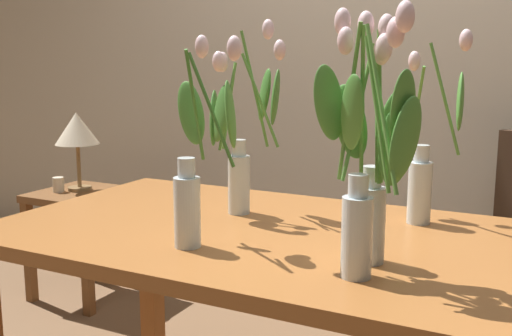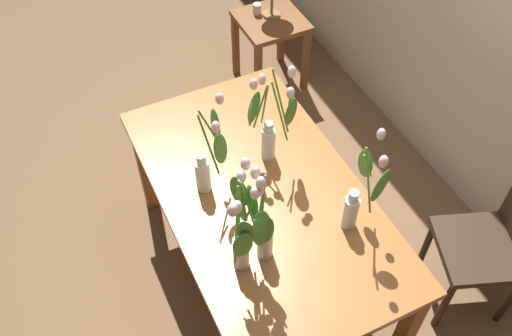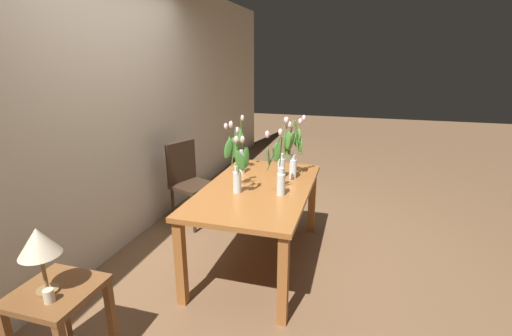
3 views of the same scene
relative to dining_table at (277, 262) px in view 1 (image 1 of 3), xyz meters
name	(u,v)px [view 1 (image 1 of 3)]	position (x,y,z in m)	size (l,w,h in m)	color
room_wall_rear	(409,29)	(0.00, 1.42, 0.70)	(9.00, 0.10, 2.70)	beige
dining_table	(277,262)	(0.00, 0.00, 0.00)	(1.60, 0.90, 0.74)	#A3602D
tulip_vase_0	(424,160)	(0.33, 0.29, 0.27)	(0.23, 0.18, 0.55)	silver
tulip_vase_1	(242,139)	(-0.18, 0.13, 0.32)	(0.22, 0.24, 0.59)	silver
tulip_vase_2	(376,170)	(0.32, -0.17, 0.32)	(0.17, 0.17, 0.57)	silver
tulip_vase_3	(195,174)	(-0.13, -0.21, 0.28)	(0.24, 0.17, 0.53)	silver
tulip_vase_4	(364,167)	(0.32, -0.24, 0.34)	(0.27, 0.18, 0.58)	silver
side_table	(83,214)	(-1.47, 0.79, -0.22)	(0.44, 0.44, 0.55)	brown
table_lamp	(77,131)	(-1.50, 0.81, 0.21)	(0.22, 0.22, 0.40)	olive
pillar_candle	(58,185)	(-1.57, 0.73, -0.06)	(0.06, 0.06, 0.07)	beige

